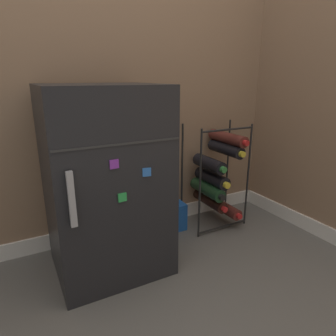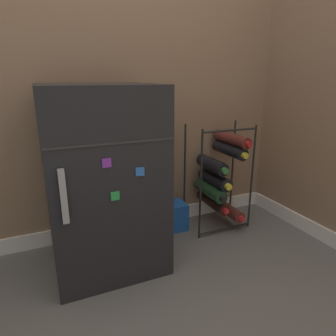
% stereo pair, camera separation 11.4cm
% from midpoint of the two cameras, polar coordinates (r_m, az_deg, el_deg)
% --- Properties ---
extents(ground_plane, '(14.00, 14.00, 0.00)m').
position_cam_midpoint_polar(ground_plane, '(1.44, 7.67, -22.89)').
color(ground_plane, '#56544F').
extents(wall_back, '(6.81, 0.07, 2.50)m').
position_cam_midpoint_polar(wall_back, '(1.80, -4.25, 27.19)').
color(wall_back, '#84664C').
rests_on(wall_back, ground_plane).
extents(mini_fridge, '(0.52, 0.50, 0.89)m').
position_cam_midpoint_polar(mini_fridge, '(1.46, -9.96, -2.30)').
color(mini_fridge, black).
rests_on(mini_fridge, ground_plane).
extents(wine_rack, '(0.37, 0.33, 0.65)m').
position_cam_midpoint_polar(wine_rack, '(1.88, 11.50, -1.67)').
color(wine_rack, black).
rests_on(wine_rack, ground_plane).
extents(soda_box, '(0.26, 0.14, 0.17)m').
position_cam_midpoint_polar(soda_box, '(1.88, 1.25, -9.42)').
color(soda_box, '#194C9E').
rests_on(soda_box, ground_plane).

